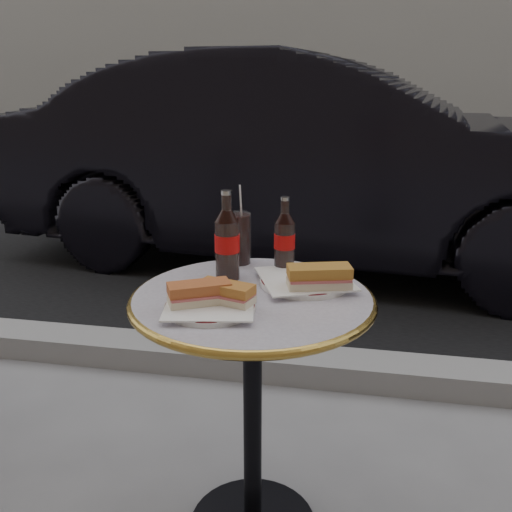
% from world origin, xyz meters
% --- Properties ---
extents(asphalt_road, '(40.00, 8.00, 0.00)m').
position_xyz_m(asphalt_road, '(0.00, 5.00, 0.00)').
color(asphalt_road, black).
rests_on(asphalt_road, ground).
extents(curb, '(40.00, 0.20, 0.12)m').
position_xyz_m(curb, '(0.00, 0.90, 0.05)').
color(curb, gray).
rests_on(curb, ground).
extents(bistro_table, '(0.62, 0.62, 0.73)m').
position_xyz_m(bistro_table, '(0.00, 0.00, 0.37)').
color(bistro_table, '#BAB2C4').
rests_on(bistro_table, ground).
extents(plate_left, '(0.22, 0.22, 0.01)m').
position_xyz_m(plate_left, '(-0.08, -0.11, 0.74)').
color(plate_left, silver).
rests_on(plate_left, bistro_table).
extents(plate_right, '(0.28, 0.28, 0.01)m').
position_xyz_m(plate_right, '(0.12, 0.10, 0.74)').
color(plate_right, white).
rests_on(plate_right, bistro_table).
extents(sandwich_left_a, '(0.16, 0.13, 0.05)m').
position_xyz_m(sandwich_left_a, '(-0.11, -0.11, 0.77)').
color(sandwich_left_a, '#B1582D').
rests_on(sandwich_left_a, plate_left).
extents(sandwich_left_b, '(0.15, 0.10, 0.05)m').
position_xyz_m(sandwich_left_b, '(-0.05, -0.09, 0.77)').
color(sandwich_left_b, '#B26C2D').
rests_on(sandwich_left_b, plate_left).
extents(sandwich_right, '(0.17, 0.11, 0.06)m').
position_xyz_m(sandwich_right, '(0.16, 0.05, 0.77)').
color(sandwich_right, '#AE742C').
rests_on(sandwich_right, plate_right).
extents(cola_bottle_left, '(0.08, 0.08, 0.24)m').
position_xyz_m(cola_bottle_left, '(-0.09, 0.11, 0.85)').
color(cola_bottle_left, black).
rests_on(cola_bottle_left, bistro_table).
extents(cola_bottle_right, '(0.06, 0.06, 0.21)m').
position_xyz_m(cola_bottle_right, '(0.05, 0.20, 0.84)').
color(cola_bottle_right, black).
rests_on(cola_bottle_right, bistro_table).
extents(cola_glass, '(0.09, 0.09, 0.15)m').
position_xyz_m(cola_glass, '(-0.09, 0.25, 0.81)').
color(cola_glass, black).
rests_on(cola_glass, bistro_table).
extents(parked_car, '(1.94, 4.40, 1.40)m').
position_xyz_m(parked_car, '(-0.04, 2.56, 0.70)').
color(parked_car, black).
rests_on(parked_car, ground).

